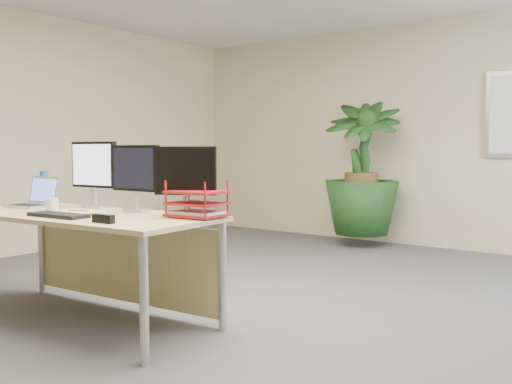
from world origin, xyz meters
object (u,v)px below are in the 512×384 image
Objects in this scene: monitor_left at (94,170)px; monitor_right at (136,173)px; desk at (94,234)px; laptop at (35,199)px; floor_plant at (361,184)px.

monitor_left is 0.45m from monitor_right.
laptop reaches higher than desk.
desk is at bearing -38.83° from monitor_left.
desk is 1.32× the size of floor_plant.
floor_plant is at bearing 91.57° from monitor_right.
desk is 4.35× the size of monitor_right.
floor_plant is 3.11× the size of monitor_left.
floor_plant is 3.61m from monitor_right.
floor_plant reaches higher than monitor_right.
floor_plant is at bearing 78.70° from laptop.
monitor_left reaches higher than desk.
floor_plant is 3.30× the size of monitor_right.
monitor_right reaches higher than laptop.
monitor_right is at bearing 0.97° from monitor_left.
monitor_left reaches higher than laptop.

